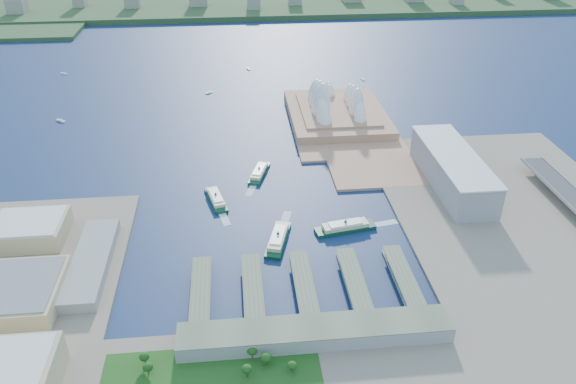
{
  "coord_description": "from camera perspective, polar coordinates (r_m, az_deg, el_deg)",
  "views": [
    {
      "loc": [
        -35.4,
        -432.88,
        303.76
      ],
      "look_at": [
        14.34,
        55.15,
        18.0
      ],
      "focal_mm": 35.0,
      "sensor_mm": 36.0,
      "label": 1
    }
  ],
  "objects": [
    {
      "name": "ferry_wharves",
      "position": [
        469.03,
        1.59,
        -9.42
      ],
      "size": [
        184.0,
        90.0,
        9.3
      ],
      "primitive_type": null,
      "color": "#566149",
      "rests_on": "ground"
    },
    {
      "name": "ferry_a",
      "position": [
        589.56,
        -7.34,
        -0.5
      ],
      "size": [
        25.67,
        54.42,
        9.97
      ],
      "primitive_type": null,
      "rotation": [
        0.0,
        0.0,
        0.24
      ],
      "color": "#0E3A22",
      "rests_on": "ground"
    },
    {
      "name": "boat_c",
      "position": [
        945.5,
        7.59,
        11.3
      ],
      "size": [
        5.12,
        11.78,
        2.56
      ],
      "primitive_type": null,
      "rotation": [
        0.0,
        0.0,
        3.3
      ],
      "color": "white",
      "rests_on": "ground"
    },
    {
      "name": "boat_e",
      "position": [
        990.77,
        -4.04,
        12.38
      ],
      "size": [
        6.75,
        12.29,
        2.88
      ],
      "primitive_type": null,
      "rotation": [
        0.0,
        0.0,
        0.27
      ],
      "color": "white",
      "rests_on": "ground"
    },
    {
      "name": "ground",
      "position": [
        530.01,
        -0.94,
        -4.75
      ],
      "size": [
        3000.0,
        3000.0,
        0.0
      ],
      "primitive_type": "plane",
      "color": "#0F2548",
      "rests_on": "ground"
    },
    {
      "name": "ferry_d",
      "position": [
        541.66,
        5.85,
        -3.36
      ],
      "size": [
        60.88,
        25.48,
        11.18
      ],
      "primitive_type": null,
      "rotation": [
        0.0,
        0.0,
        1.75
      ],
      "color": "#0E3A22",
      "rests_on": "ground"
    },
    {
      "name": "peninsula",
      "position": [
        769.33,
        5.4,
        6.95
      ],
      "size": [
        135.0,
        220.0,
        3.0
      ],
      "primitive_type": "cube",
      "color": "#A8785C",
      "rests_on": "ground"
    },
    {
      "name": "ferry_c",
      "position": [
        522.91,
        -1.02,
        -4.56
      ],
      "size": [
        30.04,
        60.12,
        11.02
      ],
      "primitive_type": null,
      "rotation": [
        0.0,
        0.0,
        2.87
      ],
      "color": "#0E3A22",
      "rests_on": "ground"
    },
    {
      "name": "terminal_building",
      "position": [
        422.09,
        2.79,
        -14.12
      ],
      "size": [
        200.0,
        28.0,
        12.0
      ],
      "primitive_type": "cube",
      "color": "gray",
      "rests_on": "south_land"
    },
    {
      "name": "toaster_building",
      "position": [
        629.58,
        16.36,
        2.17
      ],
      "size": [
        45.0,
        155.0,
        35.0
      ],
      "primitive_type": "cube",
      "color": "gray",
      "rests_on": "east_land"
    },
    {
      "name": "boat_d",
      "position": [
        1036.97,
        -21.81,
        11.12
      ],
      "size": [
        13.09,
        9.95,
        2.31
      ],
      "primitive_type": null,
      "rotation": [
        0.0,
        0.0,
        0.99
      ],
      "color": "white",
      "rests_on": "ground"
    },
    {
      "name": "far_shore",
      "position": [
        1444.35,
        -4.52,
        18.24
      ],
      "size": [
        2200.0,
        260.0,
        12.0
      ],
      "primitive_type": "cube",
      "color": "#2D4926",
      "rests_on": "ground"
    },
    {
      "name": "east_land",
      "position": [
        560.18,
        24.95,
        -5.68
      ],
      "size": [
        240.0,
        500.0,
        3.0
      ],
      "primitive_type": "cube",
      "color": "gray",
      "rests_on": "ground"
    },
    {
      "name": "ferry_b",
      "position": [
        636.39,
        -2.95,
        2.18
      ],
      "size": [
        28.64,
        54.3,
        9.97
      ],
      "primitive_type": null,
      "rotation": [
        0.0,
        0.0,
        -0.31
      ],
      "color": "#0E3A22",
      "rests_on": "ground"
    },
    {
      "name": "boat_a",
      "position": [
        836.39,
        -22.09,
        6.76
      ],
      "size": [
        14.14,
        12.54,
        2.92
      ],
      "primitive_type": null,
      "rotation": [
        0.0,
        0.0,
        0.88
      ],
      "color": "white",
      "rests_on": "ground"
    },
    {
      "name": "opera_house",
      "position": [
        775.73,
        5.05,
        9.6
      ],
      "size": [
        134.0,
        180.0,
        58.0
      ],
      "primitive_type": null,
      "color": "white",
      "rests_on": "peninsula"
    },
    {
      "name": "boat_b",
      "position": [
        886.03,
        -8.04,
        9.97
      ],
      "size": [
        10.49,
        8.97,
        2.79
      ],
      "primitive_type": null,
      "rotation": [
        0.0,
        0.0,
        2.2
      ],
      "color": "white",
      "rests_on": "ground"
    }
  ]
}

